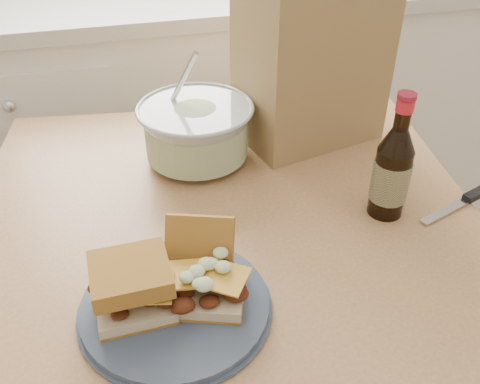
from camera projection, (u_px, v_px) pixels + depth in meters
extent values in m
cube|color=white|center=(184.00, 127.00, 1.93)|extent=(2.40, 0.60, 0.90)
cube|color=tan|center=(227.00, 236.00, 0.97)|extent=(1.05, 1.05, 0.04)
cube|color=tan|center=(66.00, 257.00, 1.49)|extent=(0.07, 0.07, 0.74)
cube|color=tan|center=(356.00, 234.00, 1.57)|extent=(0.07, 0.07, 0.74)
cylinder|color=#3C4A61|center=(175.00, 306.00, 0.79)|extent=(0.28, 0.28, 0.02)
cube|color=beige|center=(135.00, 302.00, 0.77)|extent=(0.11, 0.10, 0.02)
cube|color=gold|center=(132.00, 285.00, 0.75)|extent=(0.07, 0.07, 0.00)
cube|color=#9D6C29|center=(130.00, 274.00, 0.74)|extent=(0.11, 0.10, 0.03)
cube|color=beige|center=(206.00, 292.00, 0.79)|extent=(0.14, 0.13, 0.02)
cube|color=gold|center=(205.00, 275.00, 0.77)|extent=(0.08, 0.08, 0.00)
cube|color=#9D6C29|center=(200.00, 246.00, 0.82)|extent=(0.12, 0.10, 0.09)
cone|color=#B0BEB9|center=(196.00, 134.00, 1.10)|extent=(0.23, 0.23, 0.12)
cylinder|color=beige|center=(197.00, 137.00, 1.11)|extent=(0.21, 0.21, 0.08)
torus|color=#B0BEB9|center=(195.00, 108.00, 1.07)|extent=(0.24, 0.24, 0.01)
cylinder|color=silver|center=(180.00, 85.00, 1.07)|extent=(0.07, 0.08, 0.16)
cylinder|color=black|center=(390.00, 182.00, 0.95)|extent=(0.06, 0.06, 0.13)
cone|color=black|center=(398.00, 140.00, 0.90)|extent=(0.06, 0.06, 0.04)
cylinder|color=black|center=(404.00, 114.00, 0.87)|extent=(0.03, 0.03, 0.06)
cylinder|color=red|center=(405.00, 105.00, 0.86)|extent=(0.03, 0.03, 0.02)
cylinder|color=#A11D34|center=(407.00, 96.00, 0.85)|extent=(0.03, 0.03, 0.01)
cylinder|color=#333B1D|center=(390.00, 180.00, 0.95)|extent=(0.07, 0.07, 0.08)
cube|color=silver|center=(448.00, 210.00, 0.99)|extent=(0.14, 0.06, 0.00)
cube|color=black|center=(479.00, 192.00, 1.03)|extent=(0.08, 0.04, 0.01)
cube|color=#9B7B4B|center=(312.00, 54.00, 1.11)|extent=(0.33, 0.25, 0.38)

